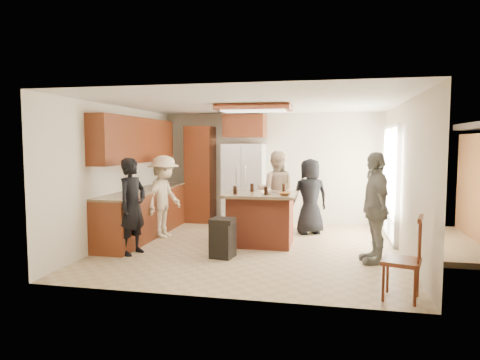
% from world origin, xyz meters
% --- Properties ---
extents(person_front_left, '(0.56, 0.67, 1.58)m').
position_xyz_m(person_front_left, '(-1.84, -0.83, 0.79)').
color(person_front_left, black).
rests_on(person_front_left, ground).
extents(person_behind_left, '(0.82, 0.52, 1.66)m').
position_xyz_m(person_behind_left, '(0.23, 1.57, 0.83)').
color(person_behind_left, tan).
rests_on(person_behind_left, ground).
extents(person_behind_right, '(0.87, 0.73, 1.51)m').
position_xyz_m(person_behind_right, '(0.94, 1.33, 0.76)').
color(person_behind_right, black).
rests_on(person_behind_right, ground).
extents(person_side_right, '(0.66, 1.06, 1.69)m').
position_xyz_m(person_side_right, '(2.00, -0.55, 0.85)').
color(person_side_right, gray).
rests_on(person_side_right, ground).
extents(person_counter, '(0.66, 1.09, 1.58)m').
position_xyz_m(person_counter, '(-1.81, 0.47, 0.79)').
color(person_counter, tan).
rests_on(person_counter, ground).
extents(left_cabinetry, '(0.64, 3.00, 2.30)m').
position_xyz_m(left_cabinetry, '(-2.24, 0.40, 0.96)').
color(left_cabinetry, maroon).
rests_on(left_cabinetry, ground).
extents(back_wall_units, '(1.80, 0.60, 2.45)m').
position_xyz_m(back_wall_units, '(-1.33, 2.20, 1.38)').
color(back_wall_units, maroon).
rests_on(back_wall_units, ground).
extents(refrigerator, '(0.90, 0.76, 1.80)m').
position_xyz_m(refrigerator, '(-0.55, 2.12, 0.90)').
color(refrigerator, white).
rests_on(refrigerator, ground).
extents(kitchen_island, '(1.28, 1.03, 0.93)m').
position_xyz_m(kitchen_island, '(0.12, 0.24, 0.47)').
color(kitchen_island, '#9C4028').
rests_on(kitchen_island, ground).
extents(island_items, '(1.01, 0.70, 0.15)m').
position_xyz_m(island_items, '(0.33, 0.14, 0.97)').
color(island_items, silver).
rests_on(island_items, kitchen_island).
extents(trash_bin, '(0.39, 0.39, 0.63)m').
position_xyz_m(trash_bin, '(-0.34, -0.75, 0.32)').
color(trash_bin, black).
rests_on(trash_bin, ground).
extents(spindle_chair, '(0.51, 0.51, 0.99)m').
position_xyz_m(spindle_chair, '(2.16, -2.11, 0.45)').
color(spindle_chair, maroon).
rests_on(spindle_chair, ground).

